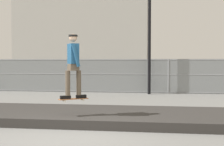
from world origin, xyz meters
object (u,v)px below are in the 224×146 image
object	(u,v)px
skater	(73,62)
parked_car_near	(88,74)
street_lamp	(150,12)
skateboard	(73,99)

from	to	relation	value
skater	parked_car_near	world-z (taller)	skater
street_lamp	parked_car_near	world-z (taller)	street_lamp
skateboard	street_lamp	xyz separation A→B (m)	(1.99, 7.82, 3.61)
skateboard	parked_car_near	size ratio (longest dim) A/B	0.17
skater	parked_car_near	size ratio (longest dim) A/B	0.39
skater	street_lamp	world-z (taller)	street_lamp
street_lamp	skateboard	bearing A→B (deg)	-104.30
skateboard	skater	world-z (taller)	skater
street_lamp	parked_car_near	distance (m)	6.94
skater	parked_car_near	bearing A→B (deg)	100.50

